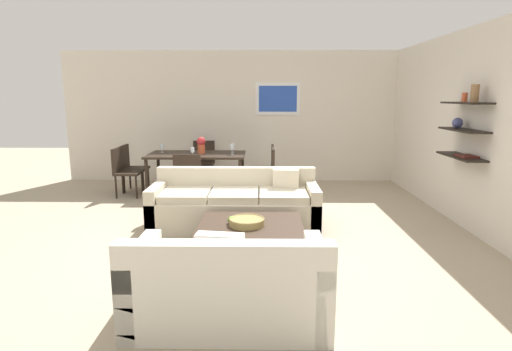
% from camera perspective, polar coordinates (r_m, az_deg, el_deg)
% --- Properties ---
extents(ground_plane, '(18.00, 18.00, 0.00)m').
position_cam_1_polar(ground_plane, '(5.47, -1.55, -8.14)').
color(ground_plane, tan).
extents(back_wall_unit, '(8.40, 0.09, 2.70)m').
position_cam_1_polar(back_wall_unit, '(8.70, 1.35, 8.13)').
color(back_wall_unit, silver).
rests_on(back_wall_unit, ground).
extents(right_wall_shelf_unit, '(0.34, 8.20, 2.70)m').
position_cam_1_polar(right_wall_shelf_unit, '(6.42, 26.89, 5.88)').
color(right_wall_shelf_unit, silver).
rests_on(right_wall_shelf_unit, ground).
extents(sofa_beige, '(2.27, 0.90, 0.78)m').
position_cam_1_polar(sofa_beige, '(5.71, -2.85, -4.25)').
color(sofa_beige, beige).
rests_on(sofa_beige, ground).
extents(loveseat_white, '(1.57, 0.90, 0.78)m').
position_cam_1_polar(loveseat_white, '(3.43, -3.83, -14.95)').
color(loveseat_white, silver).
rests_on(loveseat_white, ground).
extents(coffee_table, '(1.17, 1.04, 0.38)m').
position_cam_1_polar(coffee_table, '(4.68, -0.77, -9.02)').
color(coffee_table, '#38281E').
rests_on(coffee_table, ground).
extents(decorative_bowl, '(0.40, 0.40, 0.08)m').
position_cam_1_polar(decorative_bowl, '(4.58, -1.28, -6.39)').
color(decorative_bowl, '#99844C').
rests_on(decorative_bowl, coffee_table).
extents(apple_on_coffee_table, '(0.09, 0.09, 0.09)m').
position_cam_1_polar(apple_on_coffee_table, '(4.65, -3.42, -6.16)').
color(apple_on_coffee_table, '#669E2D').
rests_on(apple_on_coffee_table, coffee_table).
extents(dining_table, '(1.76, 0.96, 0.75)m').
position_cam_1_polar(dining_table, '(7.62, -8.23, 2.50)').
color(dining_table, black).
rests_on(dining_table, ground).
extents(dining_chair_head, '(0.44, 0.44, 0.88)m').
position_cam_1_polar(dining_chair_head, '(8.51, -7.28, 2.22)').
color(dining_chair_head, black).
rests_on(dining_chair_head, ground).
extents(dining_chair_foot, '(0.44, 0.44, 0.88)m').
position_cam_1_polar(dining_chair_foot, '(6.79, -9.34, -0.08)').
color(dining_chair_foot, black).
rests_on(dining_chair_foot, ground).
extents(dining_chair_left_near, '(0.44, 0.44, 0.88)m').
position_cam_1_polar(dining_chair_left_near, '(7.75, -17.88, 0.90)').
color(dining_chair_left_near, black).
rests_on(dining_chair_left_near, ground).
extents(dining_chair_left_far, '(0.44, 0.44, 0.88)m').
position_cam_1_polar(dining_chair_left_far, '(8.15, -16.93, 1.44)').
color(dining_chair_left_far, black).
rests_on(dining_chair_left_far, ground).
extents(dining_chair_right_near, '(0.44, 0.44, 0.88)m').
position_cam_1_polar(dining_chair_right_near, '(7.34, 1.51, 0.90)').
color(dining_chair_right_near, black).
rests_on(dining_chair_right_near, ground).
extents(dining_chair_right_far, '(0.44, 0.44, 0.88)m').
position_cam_1_polar(dining_chair_right_far, '(7.76, 1.47, 1.46)').
color(dining_chair_right_far, black).
rests_on(dining_chair_right_far, ground).
extents(wine_glass_right_near, '(0.08, 0.08, 0.18)m').
position_cam_1_polar(wine_glass_right_near, '(7.40, -3.36, 3.88)').
color(wine_glass_right_near, silver).
rests_on(wine_glass_right_near, dining_table).
extents(wine_glass_left_far, '(0.08, 0.08, 0.17)m').
position_cam_1_polar(wine_glass_left_far, '(7.84, -12.92, 3.97)').
color(wine_glass_left_far, silver).
rests_on(wine_glass_left_far, dining_table).
extents(wine_glass_right_far, '(0.06, 0.06, 0.18)m').
position_cam_1_polar(wine_glass_right_far, '(7.63, -3.23, 4.10)').
color(wine_glass_right_far, silver).
rests_on(wine_glass_right_far, dining_table).
extents(wine_glass_head, '(0.07, 0.07, 0.14)m').
position_cam_1_polar(wine_glass_head, '(8.00, -7.81, 4.16)').
color(wine_glass_head, silver).
rests_on(wine_glass_head, dining_table).
extents(wine_glass_foot, '(0.07, 0.07, 0.17)m').
position_cam_1_polar(wine_glass_foot, '(7.18, -8.79, 3.47)').
color(wine_glass_foot, silver).
rests_on(wine_glass_foot, dining_table).
extents(centerpiece_vase, '(0.16, 0.16, 0.30)m').
position_cam_1_polar(centerpiece_vase, '(7.63, -7.59, 4.29)').
color(centerpiece_vase, '#D85933').
rests_on(centerpiece_vase, dining_table).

